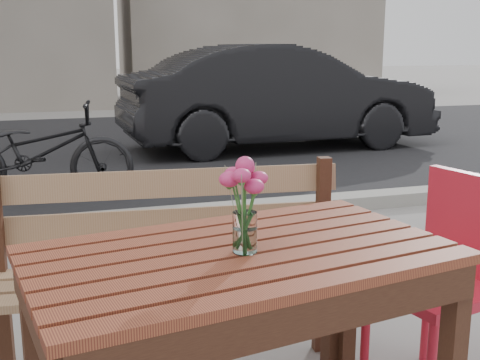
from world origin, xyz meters
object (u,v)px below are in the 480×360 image
at_px(red_chair, 448,268).
at_px(main_vase, 245,193).
at_px(main_table, 241,289).
at_px(parked_car, 279,97).
at_px(bicycle, 38,152).

distance_m(red_chair, main_vase, 1.13).
bearing_deg(main_table, parked_car, 58.47).
relative_size(red_chair, parked_car, 0.21).
bearing_deg(main_table, main_vase, -92.44).
relative_size(main_table, parked_car, 0.32).
bearing_deg(bicycle, red_chair, -150.18).
distance_m(main_vase, parked_car, 6.90).
bearing_deg(red_chair, main_vase, -85.36).
distance_m(main_table, red_chair, 1.04).
bearing_deg(main_vase, red_chair, 17.26).
height_order(parked_car, bicycle, parked_car).
bearing_deg(bicycle, main_table, -164.13).
xyz_separation_m(red_chair, bicycle, (-1.69, 3.89, -0.07)).
distance_m(red_chair, bicycle, 4.24).
bearing_deg(red_chair, bicycle, -169.14).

